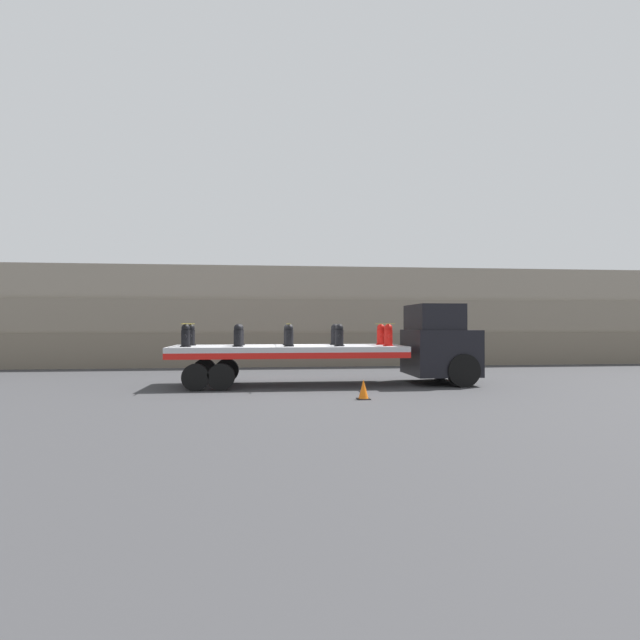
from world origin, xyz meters
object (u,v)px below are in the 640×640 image
truck_cab (441,344)px  traffic_cone (363,390)px  fire_hydrant_black_far_3 (335,335)px  fire_hydrant_black_near_2 (289,336)px  fire_hydrant_black_near_3 (339,336)px  fire_hydrant_black_far_2 (288,335)px  flatbed_trailer (274,353)px  fire_hydrant_black_near_1 (238,336)px  fire_hydrant_red_far_4 (381,335)px  fire_hydrant_black_far_1 (240,335)px  fire_hydrant_red_near_4 (388,335)px  fire_hydrant_black_far_0 (191,335)px  fire_hydrant_black_near_0 (186,336)px

truck_cab → traffic_cone: (-3.58, -3.55, -1.15)m
fire_hydrant_black_far_3 → fire_hydrant_black_near_2: bearing=-146.7°
truck_cab → fire_hydrant_black_near_3: truck_cab is taller
fire_hydrant_black_far_2 → fire_hydrant_black_far_3: same height
traffic_cone → fire_hydrant_black_near_3: bearing=95.0°
flatbed_trailer → fire_hydrant_black_near_3: (2.23, -0.57, 0.63)m
fire_hydrant_black_near_1 → fire_hydrant_red_far_4: same height
truck_cab → fire_hydrant_black_far_3: size_ratio=3.73×
fire_hydrant_black_near_1 → fire_hydrant_black_far_1: size_ratio=1.00×
fire_hydrant_black_near_3 → traffic_cone: fire_hydrant_black_near_3 is taller
fire_hydrant_red_near_4 → fire_hydrant_red_far_4: size_ratio=1.00×
fire_hydrant_black_near_1 → fire_hydrant_black_far_1: same height
fire_hydrant_black_far_1 → fire_hydrant_black_near_2: size_ratio=1.00×
flatbed_trailer → fire_hydrant_black_near_1: bearing=-155.4°
fire_hydrant_black_near_1 → fire_hydrant_black_near_2: 1.73m
fire_hydrant_black_near_3 → fire_hydrant_red_far_4: 2.07m
truck_cab → fire_hydrant_black_far_3: (-3.84, 0.57, 0.34)m
fire_hydrant_black_far_3 → fire_hydrant_black_near_3: bearing=-90.0°
fire_hydrant_black_far_3 → fire_hydrant_red_far_4: bearing=0.0°
flatbed_trailer → fire_hydrant_black_far_0: size_ratio=10.58×
fire_hydrant_black_far_3 → fire_hydrant_black_far_0: bearing=180.0°
fire_hydrant_black_near_0 → fire_hydrant_black_far_1: 2.07m
fire_hydrant_red_near_4 → fire_hydrant_black_far_0: bearing=170.7°
fire_hydrant_black_far_0 → fire_hydrant_black_far_2: bearing=0.0°
fire_hydrant_black_near_1 → fire_hydrant_black_near_2: (1.73, 0.00, 0.00)m
fire_hydrant_black_near_0 → fire_hydrant_black_near_2: bearing=0.0°
fire_hydrant_black_far_2 → fire_hydrant_red_near_4: (3.47, -1.14, 0.00)m
fire_hydrant_black_far_1 → fire_hydrant_black_near_3: 3.65m
fire_hydrant_black_far_2 → fire_hydrant_red_near_4: 3.65m
flatbed_trailer → fire_hydrant_black_far_3: size_ratio=10.58×
fire_hydrant_black_near_3 → fire_hydrant_black_far_3: size_ratio=1.00×
fire_hydrant_black_near_2 → fire_hydrant_black_near_3: (1.73, 0.00, 0.00)m
fire_hydrant_black_far_2 → fire_hydrant_black_near_3: bearing=-33.3°
fire_hydrant_red_far_4 → fire_hydrant_black_far_3: bearing=180.0°
fire_hydrant_black_far_0 → fire_hydrant_black_far_2: size_ratio=1.00×
fire_hydrant_black_near_3 → fire_hydrant_black_near_0: bearing=180.0°
fire_hydrant_black_near_1 → fire_hydrant_black_near_2: size_ratio=1.00×
fire_hydrant_black_near_3 → traffic_cone: 3.34m
fire_hydrant_black_near_0 → fire_hydrant_black_far_1: size_ratio=1.00×
fire_hydrant_black_far_0 → fire_hydrant_black_near_1: (1.73, -1.14, 0.00)m
fire_hydrant_black_far_2 → fire_hydrant_red_far_4: (3.47, 0.00, 0.00)m
fire_hydrant_black_near_3 → fire_hydrant_red_near_4: size_ratio=1.00×
fire_hydrant_black_near_0 → fire_hydrant_black_near_2: 3.47m
fire_hydrant_red_near_4 → traffic_cone: 3.64m
fire_hydrant_black_near_0 → fire_hydrant_red_far_4: 7.03m
fire_hydrant_black_far_0 → traffic_cone: bearing=-37.0°
truck_cab → fire_hydrant_red_near_4: 2.20m
fire_hydrant_black_near_0 → fire_hydrant_red_near_4: same height
flatbed_trailer → fire_hydrant_black_near_1: size_ratio=10.58×
fire_hydrant_black_far_3 → fire_hydrant_red_far_4: size_ratio=1.00×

